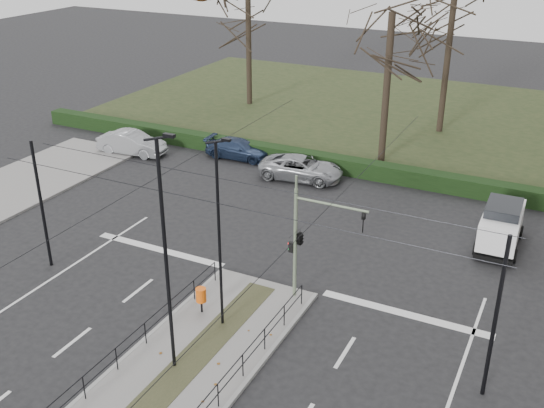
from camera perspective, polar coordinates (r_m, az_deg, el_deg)
The scene contains 16 objects.
ground at distance 24.33m, azimuth -5.83°, elevation -12.66°, with size 140.00×140.00×0.00m, color black.
median_island at distance 22.70m, azimuth -9.29°, elevation -15.86°, with size 4.40×15.00×0.14m, color slate.
park at distance 53.02m, azimuth 7.08°, elevation 8.49°, with size 38.00×26.00×0.10m, color #222E17.
hedge at distance 41.08m, azimuth 0.70°, elevation 4.49°, with size 38.00×1.00×1.00m, color black.
median_railing at distance 22.07m, azimuth -9.61°, elevation -14.22°, with size 4.14×13.24×0.92m.
catenary at distance 23.61m, azimuth -4.12°, elevation -3.93°, with size 20.00×34.00×6.00m.
traffic_light at distance 25.38m, azimuth 2.68°, elevation -2.93°, with size 3.28×1.87×4.83m.
litter_bin at distance 25.56m, azimuth -6.38°, elevation -8.13°, with size 0.42×0.42×1.09m.
streetlamp_median_near at distance 20.97m, azimuth -9.46°, elevation -4.70°, with size 0.72×0.15×8.65m.
streetlamp_median_far at distance 23.24m, azimuth -4.72°, elevation -2.77°, with size 0.64×0.13×7.63m.
parked_car_second at distance 43.35m, azimuth -12.44°, elevation 5.36°, with size 1.61×4.61×1.52m, color #999BA0.
parked_car_third at distance 41.69m, azimuth -3.02°, elevation 4.97°, with size 1.80×4.42×1.28m, color #1E2C48.
parked_car_fourth at distance 38.31m, azimuth 2.64°, elevation 3.24°, with size 2.32×5.03×1.40m, color #999BA0.
white_van at distance 32.19m, azimuth 19.87°, elevation -1.72°, with size 1.99×4.17×2.26m.
bare_tree_center at distance 46.59m, azimuth 15.94°, elevation 16.58°, with size 7.30×7.30×12.51m.
bare_tree_near at distance 39.61m, azimuth 10.66°, elevation 15.61°, with size 7.25×7.25×12.34m.
Camera 1 is at (10.72, -16.13, 14.73)m, focal length 42.00 mm.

